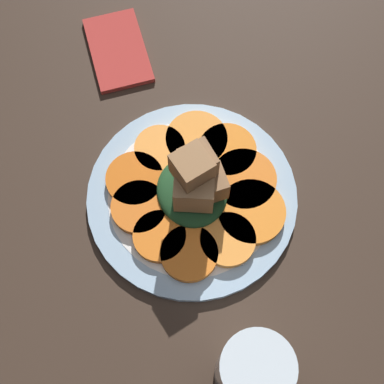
{
  "coord_description": "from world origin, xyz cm",
  "views": [
    {
      "loc": [
        -24.43,
        6.98,
        67.16
      ],
      "look_at": [
        0.0,
        0.0,
        4.1
      ],
      "focal_mm": 50.0,
      "sensor_mm": 36.0,
      "label": 1
    }
  ],
  "objects": [
    {
      "name": "table_slab",
      "position": [
        0.0,
        0.0,
        1.0
      ],
      "size": [
        120.0,
        120.0,
        2.0
      ],
      "primitive_type": "cube",
      "color": "#38281E",
      "rests_on": "ground"
    },
    {
      "name": "plate",
      "position": [
        0.0,
        0.0,
        2.52
      ],
      "size": [
        27.29,
        27.29,
        1.05
      ],
      "color": "#99B7D1",
      "rests_on": "table_slab"
    },
    {
      "name": "carrot_slice_0",
      "position": [
        -7.17,
        -2.56,
        3.64
      ],
      "size": [
        6.97,
        6.97,
        1.09
      ],
      "primitive_type": "cylinder",
      "color": "orange",
      "rests_on": "plate"
    },
    {
      "name": "carrot_slice_1",
      "position": [
        -4.52,
        -6.53,
        3.64
      ],
      "size": [
        8.64,
        8.64,
        1.09
      ],
      "primitive_type": "cylinder",
      "color": "orange",
      "rests_on": "plate"
    },
    {
      "name": "carrot_slice_2",
      "position": [
        -0.4,
        -6.96,
        3.64
      ],
      "size": [
        8.49,
        8.49,
        1.09
      ],
      "primitive_type": "cylinder",
      "color": "orange",
      "rests_on": "plate"
    },
    {
      "name": "carrot_slice_3",
      "position": [
        4.6,
        -6.17,
        3.64
      ],
      "size": [
        7.69,
        7.69,
        1.09
      ],
      "primitive_type": "cylinder",
      "color": "orange",
      "rests_on": "plate"
    },
    {
      "name": "carrot_slice_4",
      "position": [
        7.28,
        -2.72,
        3.64
      ],
      "size": [
        8.27,
        8.27,
        1.09
      ],
      "primitive_type": "cylinder",
      "color": "orange",
      "rests_on": "plate"
    },
    {
      "name": "carrot_slice_5",
      "position": [
        7.27,
        2.37,
        3.64
      ],
      "size": [
        6.75,
        6.75,
        1.09
      ],
      "primitive_type": "cylinder",
      "color": "orange",
      "rests_on": "plate"
    },
    {
      "name": "carrot_slice_6",
      "position": [
        3.94,
        6.58,
        3.64
      ],
      "size": [
        7.52,
        7.52,
        1.09
      ],
      "primitive_type": "cylinder",
      "color": "#D76215",
      "rests_on": "plate"
    },
    {
      "name": "carrot_slice_7",
      "position": [
        0.27,
        7.0,
        3.64
      ],
      "size": [
        7.12,
        7.12,
        1.09
      ],
      "primitive_type": "cylinder",
      "color": "orange",
      "rests_on": "plate"
    },
    {
      "name": "carrot_slice_8",
      "position": [
        -4.43,
        5.46,
        3.64
      ],
      "size": [
        6.64,
        6.64,
        1.09
      ],
      "primitive_type": "cylinder",
      "color": "orange",
      "rests_on": "plate"
    },
    {
      "name": "carrot_slice_9",
      "position": [
        -7.55,
        2.51,
        3.64
      ],
      "size": [
        7.13,
        7.13,
        1.09
      ],
      "primitive_type": "cylinder",
      "color": "orange",
      "rests_on": "plate"
    },
    {
      "name": "center_pile",
      "position": [
        -0.25,
        -0.37,
        7.08
      ],
      "size": [
        9.92,
        8.93,
        10.48
      ],
      "color": "#1E4723",
      "rests_on": "plate"
    },
    {
      "name": "fork",
      "position": [
        -2.13,
        -5.61,
        3.3
      ],
      "size": [
        17.83,
        8.23,
        0.4
      ],
      "rotation": [
        0.0,
        0.0,
        -0.37
      ],
      "color": "#B2B2B7",
      "rests_on": "plate"
    },
    {
      "name": "water_glass",
      "position": [
        -22.84,
        0.42,
        8.31
      ],
      "size": [
        7.44,
        7.44,
        12.63
      ],
      "color": "silver",
      "rests_on": "table_slab"
    },
    {
      "name": "napkin",
      "position": [
        25.21,
        4.08,
        2.4
      ],
      "size": [
        13.13,
        7.88,
        0.8
      ],
      "color": "#B2332D",
      "rests_on": "table_slab"
    }
  ]
}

